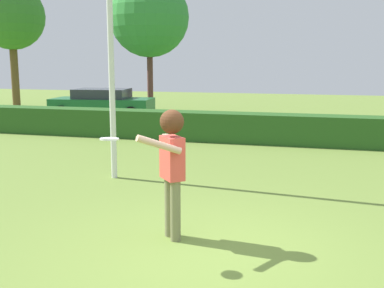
{
  "coord_description": "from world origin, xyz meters",
  "views": [
    {
      "loc": [
        1.39,
        -5.55,
        2.41
      ],
      "look_at": [
        -0.53,
        1.37,
        1.15
      ],
      "focal_mm": 44.29,
      "sensor_mm": 36.0,
      "label": 1
    }
  ],
  "objects_px": {
    "oak_tree": "(11,17)",
    "frisbee": "(109,139)",
    "birch_tree": "(149,17)",
    "person": "(171,158)",
    "parked_car_green": "(102,102)",
    "lamppost": "(110,26)"
  },
  "relations": [
    {
      "from": "person",
      "to": "birch_tree",
      "type": "xyz_separation_m",
      "value": [
        -5.76,
        14.66,
        3.21
      ]
    },
    {
      "from": "frisbee",
      "to": "parked_car_green",
      "type": "distance_m",
      "value": 14.68
    },
    {
      "from": "person",
      "to": "lamppost",
      "type": "relative_size",
      "value": 0.32
    },
    {
      "from": "parked_car_green",
      "to": "person",
      "type": "bearing_deg",
      "value": -60.24
    },
    {
      "from": "frisbee",
      "to": "birch_tree",
      "type": "xyz_separation_m",
      "value": [
        -5.21,
        15.4,
        2.85
      ]
    },
    {
      "from": "person",
      "to": "frisbee",
      "type": "distance_m",
      "value": 0.99
    },
    {
      "from": "frisbee",
      "to": "parked_car_green",
      "type": "bearing_deg",
      "value": 116.47
    },
    {
      "from": "parked_car_green",
      "to": "birch_tree",
      "type": "xyz_separation_m",
      "value": [
        1.32,
        2.27,
        3.65
      ]
    },
    {
      "from": "person",
      "to": "birch_tree",
      "type": "bearing_deg",
      "value": 111.45
    },
    {
      "from": "lamppost",
      "to": "oak_tree",
      "type": "distance_m",
      "value": 17.56
    },
    {
      "from": "oak_tree",
      "to": "frisbee",
      "type": "bearing_deg",
      "value": -51.43
    },
    {
      "from": "birch_tree",
      "to": "frisbee",
      "type": "bearing_deg",
      "value": -71.3
    },
    {
      "from": "person",
      "to": "birch_tree",
      "type": "distance_m",
      "value": 16.07
    },
    {
      "from": "lamppost",
      "to": "parked_car_green",
      "type": "bearing_deg",
      "value": 117.28
    },
    {
      "from": "frisbee",
      "to": "lamppost",
      "type": "height_order",
      "value": "lamppost"
    },
    {
      "from": "birch_tree",
      "to": "person",
      "type": "bearing_deg",
      "value": -68.55
    },
    {
      "from": "frisbee",
      "to": "parked_car_green",
      "type": "height_order",
      "value": "frisbee"
    },
    {
      "from": "frisbee",
      "to": "oak_tree",
      "type": "height_order",
      "value": "oak_tree"
    },
    {
      "from": "frisbee",
      "to": "lamppost",
      "type": "distance_m",
      "value": 4.36
    },
    {
      "from": "person",
      "to": "lamppost",
      "type": "height_order",
      "value": "lamppost"
    },
    {
      "from": "frisbee",
      "to": "parked_car_green",
      "type": "relative_size",
      "value": 0.05
    },
    {
      "from": "frisbee",
      "to": "oak_tree",
      "type": "xyz_separation_m",
      "value": [
        -13.34,
        16.73,
        3.18
      ]
    }
  ]
}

